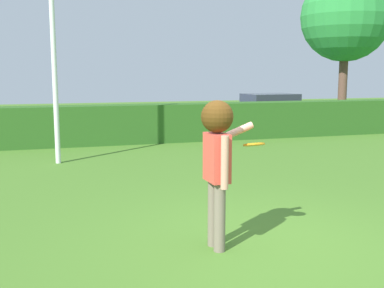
% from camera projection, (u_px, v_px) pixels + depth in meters
% --- Properties ---
extents(ground_plane, '(60.00, 60.00, 0.00)m').
position_uv_depth(ground_plane, '(264.00, 246.00, 5.84)').
color(ground_plane, '#457225').
extents(person, '(0.77, 0.58, 1.81)m').
position_uv_depth(person, '(218.00, 152.00, 5.60)').
color(person, '#796B5B').
rests_on(person, ground).
extents(frisbee, '(0.27, 0.27, 0.09)m').
position_uv_depth(frisbee, '(254.00, 145.00, 5.88)').
color(frisbee, orange).
extents(lamppost, '(0.24, 0.24, 5.31)m').
position_uv_depth(lamppost, '(53.00, 36.00, 10.82)').
color(lamppost, silver).
rests_on(lamppost, ground).
extents(hedge_row, '(24.85, 0.90, 1.18)m').
position_uv_depth(hedge_row, '(132.00, 124.00, 14.46)').
color(hedge_row, '#2A5A1D').
rests_on(hedge_row, ground).
extents(parked_car_blue, '(4.30, 2.02, 1.25)m').
position_uv_depth(parked_car_blue, '(270.00, 107.00, 20.61)').
color(parked_car_blue, '#263FA5').
rests_on(parked_car_blue, ground).
extents(birch_tree, '(4.07, 4.07, 6.72)m').
position_uv_depth(birch_tree, '(346.00, 17.00, 21.41)').
color(birch_tree, brown).
rests_on(birch_tree, ground).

